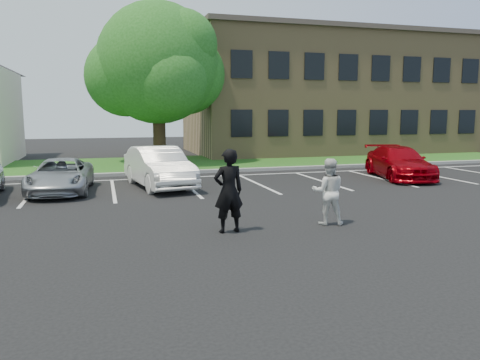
{
  "coord_description": "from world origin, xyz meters",
  "views": [
    {
      "loc": [
        -3.11,
        -9.57,
        2.85
      ],
      "look_at": [
        0.0,
        1.0,
        1.25
      ],
      "focal_mm": 35.0,
      "sensor_mm": 36.0,
      "label": 1
    }
  ],
  "objects_px": {
    "man_white_shirt": "(328,192)",
    "man_black_suit": "(229,191)",
    "office_building": "(341,94)",
    "car_silver_minivan": "(61,176)",
    "tree": "(159,66)",
    "car_white_sedan": "(159,167)",
    "car_red_compact": "(399,163)"
  },
  "relations": [
    {
      "from": "tree",
      "to": "car_silver_minivan",
      "type": "xyz_separation_m",
      "value": [
        -4.64,
        -8.87,
        -4.75
      ]
    },
    {
      "from": "tree",
      "to": "car_white_sedan",
      "type": "bearing_deg",
      "value": -97.43
    },
    {
      "from": "office_building",
      "to": "car_red_compact",
      "type": "bearing_deg",
      "value": -108.65
    },
    {
      "from": "car_white_sedan",
      "to": "man_white_shirt",
      "type": "bearing_deg",
      "value": -74.68
    },
    {
      "from": "man_white_shirt",
      "to": "man_black_suit",
      "type": "bearing_deg",
      "value": 21.08
    },
    {
      "from": "man_white_shirt",
      "to": "car_red_compact",
      "type": "height_order",
      "value": "man_white_shirt"
    },
    {
      "from": "man_white_shirt",
      "to": "car_red_compact",
      "type": "bearing_deg",
      "value": -115.41
    },
    {
      "from": "office_building",
      "to": "car_white_sedan",
      "type": "height_order",
      "value": "office_building"
    },
    {
      "from": "man_black_suit",
      "to": "man_white_shirt",
      "type": "height_order",
      "value": "man_black_suit"
    },
    {
      "from": "man_black_suit",
      "to": "car_red_compact",
      "type": "relative_size",
      "value": 0.43
    },
    {
      "from": "man_white_shirt",
      "to": "car_red_compact",
      "type": "distance_m",
      "value": 9.69
    },
    {
      "from": "man_black_suit",
      "to": "car_white_sedan",
      "type": "distance_m",
      "value": 7.36
    },
    {
      "from": "man_black_suit",
      "to": "man_white_shirt",
      "type": "bearing_deg",
      "value": 175.82
    },
    {
      "from": "man_black_suit",
      "to": "car_white_sedan",
      "type": "relative_size",
      "value": 0.43
    },
    {
      "from": "office_building",
      "to": "car_red_compact",
      "type": "distance_m",
      "value": 15.31
    },
    {
      "from": "office_building",
      "to": "man_white_shirt",
      "type": "bearing_deg",
      "value": -119.07
    },
    {
      "from": "office_building",
      "to": "man_black_suit",
      "type": "bearing_deg",
      "value": -124.22
    },
    {
      "from": "car_silver_minivan",
      "to": "car_red_compact",
      "type": "distance_m",
      "value": 13.83
    },
    {
      "from": "office_building",
      "to": "tree",
      "type": "bearing_deg",
      "value": -160.15
    },
    {
      "from": "tree",
      "to": "car_red_compact",
      "type": "bearing_deg",
      "value": -44.69
    },
    {
      "from": "tree",
      "to": "car_red_compact",
      "type": "distance_m",
      "value": 13.74
    },
    {
      "from": "car_silver_minivan",
      "to": "car_red_compact",
      "type": "height_order",
      "value": "car_red_compact"
    },
    {
      "from": "office_building",
      "to": "car_silver_minivan",
      "type": "height_order",
      "value": "office_building"
    },
    {
      "from": "office_building",
      "to": "man_white_shirt",
      "type": "distance_m",
      "value": 24.2
    },
    {
      "from": "car_silver_minivan",
      "to": "car_red_compact",
      "type": "bearing_deg",
      "value": 2.58
    },
    {
      "from": "man_black_suit",
      "to": "car_red_compact",
      "type": "bearing_deg",
      "value": -149.57
    },
    {
      "from": "office_building",
      "to": "man_black_suit",
      "type": "height_order",
      "value": "office_building"
    },
    {
      "from": "office_building",
      "to": "tree",
      "type": "relative_size",
      "value": 2.55
    },
    {
      "from": "tree",
      "to": "car_white_sedan",
      "type": "xyz_separation_m",
      "value": [
        -1.13,
        -8.66,
        -4.58
      ]
    },
    {
      "from": "car_silver_minivan",
      "to": "car_white_sedan",
      "type": "distance_m",
      "value": 3.52
    },
    {
      "from": "car_silver_minivan",
      "to": "car_red_compact",
      "type": "relative_size",
      "value": 0.92
    },
    {
      "from": "tree",
      "to": "man_white_shirt",
      "type": "bearing_deg",
      "value": -81.75
    }
  ]
}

